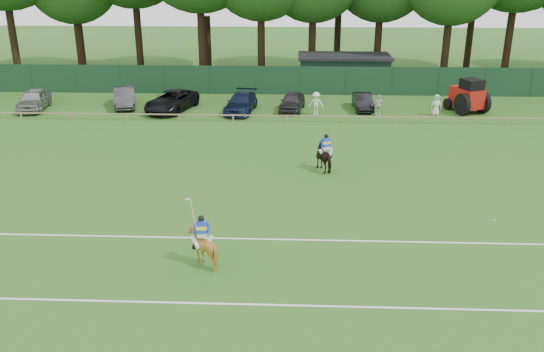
# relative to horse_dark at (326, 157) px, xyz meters

# --- Properties ---
(ground) EXTENTS (160.00, 160.00, 0.00)m
(ground) POSITION_rel_horse_dark_xyz_m (-3.35, -7.76, -0.79)
(ground) COLOR #1E4C14
(ground) RESTS_ON ground
(horse_dark) EXTENTS (1.60, 2.04, 1.57)m
(horse_dark) POSITION_rel_horse_dark_xyz_m (0.00, 0.00, 0.00)
(horse_dark) COLOR black
(horse_dark) RESTS_ON ground
(horse_chestnut) EXTENTS (1.32, 1.46, 1.52)m
(horse_chestnut) POSITION_rel_horse_dark_xyz_m (-5.32, -10.99, -0.03)
(horse_chestnut) COLOR brown
(horse_chestnut) RESTS_ON ground
(sedan_silver) EXTENTS (2.59, 4.96, 1.61)m
(sedan_silver) POSITION_rel_horse_dark_xyz_m (-22.52, 13.07, 0.02)
(sedan_silver) COLOR #929497
(sedan_silver) RESTS_ON ground
(sedan_grey) EXTENTS (2.81, 4.91, 1.53)m
(sedan_grey) POSITION_rel_horse_dark_xyz_m (-15.59, 14.31, -0.02)
(sedan_grey) COLOR #313134
(sedan_grey) RESTS_ON ground
(suv_black) EXTENTS (3.97, 6.10, 1.56)m
(suv_black) POSITION_rel_horse_dark_xyz_m (-11.51, 13.18, -0.01)
(suv_black) COLOR black
(suv_black) RESTS_ON ground
(sedan_navy) EXTENTS (2.56, 5.14, 1.43)m
(sedan_navy) POSITION_rel_horse_dark_xyz_m (-6.00, 12.99, -0.07)
(sedan_navy) COLOR #101833
(sedan_navy) RESTS_ON ground
(hatch_grey) EXTENTS (2.30, 4.38, 1.42)m
(hatch_grey) POSITION_rel_horse_dark_xyz_m (-2.02, 13.61, -0.07)
(hatch_grey) COLOR #28282A
(hatch_grey) RESTS_ON ground
(estate_black) EXTENTS (1.44, 3.90, 1.28)m
(estate_black) POSITION_rel_horse_dark_xyz_m (3.61, 14.16, -0.15)
(estate_black) COLOR black
(estate_black) RESTS_ON ground
(spectator_left) EXTENTS (1.18, 0.71, 1.79)m
(spectator_left) POSITION_rel_horse_dark_xyz_m (-0.17, 12.29, 0.11)
(spectator_left) COLOR silver
(spectator_left) RESTS_ON ground
(spectator_mid) EXTENTS (0.98, 0.46, 1.63)m
(spectator_mid) POSITION_rel_horse_dark_xyz_m (4.55, 12.17, 0.03)
(spectator_mid) COLOR silver
(spectator_mid) RESTS_ON ground
(spectator_right) EXTENTS (0.84, 0.59, 1.63)m
(spectator_right) POSITION_rel_horse_dark_xyz_m (9.00, 12.50, 0.03)
(spectator_right) COLOR silver
(spectator_right) RESTS_ON ground
(rider_dark) EXTENTS (0.89, 0.60, 1.41)m
(rider_dark) POSITION_rel_horse_dark_xyz_m (0.01, -0.01, 0.72)
(rider_dark) COLOR silver
(rider_dark) RESTS_ON ground
(rider_chestnut) EXTENTS (0.94, 0.56, 2.05)m
(rider_chestnut) POSITION_rel_horse_dark_xyz_m (-5.32, -11.00, 0.68)
(rider_chestnut) COLOR silver
(rider_chestnut) RESTS_ON ground
(polo_ball) EXTENTS (0.09, 0.09, 0.09)m
(polo_ball) POSITION_rel_horse_dark_xyz_m (7.46, -6.54, -0.74)
(polo_ball) COLOR silver
(polo_ball) RESTS_ON ground
(pitch_lines) EXTENTS (60.00, 5.10, 0.01)m
(pitch_lines) POSITION_rel_horse_dark_xyz_m (-3.35, -11.26, -0.78)
(pitch_lines) COLOR silver
(pitch_lines) RESTS_ON ground
(pitch_rail) EXTENTS (62.10, 0.10, 0.50)m
(pitch_rail) POSITION_rel_horse_dark_xyz_m (-3.35, 10.24, -0.34)
(pitch_rail) COLOR #997F5B
(pitch_rail) RESTS_ON ground
(perimeter_fence) EXTENTS (92.08, 0.08, 2.50)m
(perimeter_fence) POSITION_rel_horse_dark_xyz_m (-3.35, 19.24, 0.46)
(perimeter_fence) COLOR #14351E
(perimeter_fence) RESTS_ON ground
(utility_shed) EXTENTS (8.40, 4.40, 3.04)m
(utility_shed) POSITION_rel_horse_dark_xyz_m (2.65, 22.24, 0.75)
(utility_shed) COLOR #14331E
(utility_shed) RESTS_ON ground
(tree_row) EXTENTS (96.00, 12.00, 21.00)m
(tree_row) POSITION_rel_horse_dark_xyz_m (-1.35, 27.24, -0.79)
(tree_row) COLOR #26561C
(tree_row) RESTS_ON ground
(tractor) EXTENTS (3.14, 3.72, 2.66)m
(tractor) POSITION_rel_horse_dark_xyz_m (11.65, 13.58, 0.47)
(tractor) COLOR #A5150F
(tractor) RESTS_ON ground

